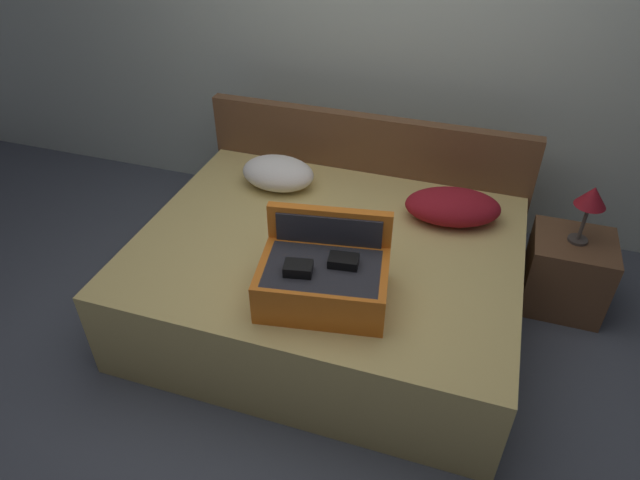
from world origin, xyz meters
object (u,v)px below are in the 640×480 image
at_px(bed, 326,280).
at_px(pillow_center_head, 278,173).
at_px(hard_case_large, 324,277).
at_px(pillow_near_headboard, 453,207).
at_px(nightstand, 566,272).
at_px(table_lamp, 592,200).

bearing_deg(bed, pillow_center_head, 134.77).
bearing_deg(bed, hard_case_large, -74.57).
bearing_deg(hard_case_large, pillow_near_headboard, 50.49).
distance_m(nightstand, table_lamp, 0.50).
bearing_deg(pillow_center_head, pillow_near_headboard, -2.15).
xyz_separation_m(hard_case_large, pillow_center_head, (-0.56, 0.86, -0.03)).
bearing_deg(nightstand, table_lamp, 180.00).
xyz_separation_m(pillow_near_headboard, table_lamp, (0.69, 0.11, 0.11)).
xyz_separation_m(pillow_near_headboard, pillow_center_head, (-1.04, 0.04, 0.00)).
bearing_deg(table_lamp, bed, -157.61).
bearing_deg(bed, table_lamp, 22.39).
relative_size(hard_case_large, pillow_center_head, 1.45).
relative_size(pillow_near_headboard, pillow_center_head, 1.18).
xyz_separation_m(bed, nightstand, (1.28, 0.53, -0.03)).
distance_m(bed, table_lamp, 1.46).
relative_size(hard_case_large, table_lamp, 1.86).
bearing_deg(table_lamp, nightstand, 0.00).
bearing_deg(table_lamp, hard_case_large, -141.26).
height_order(bed, table_lamp, table_lamp).
xyz_separation_m(hard_case_large, pillow_near_headboard, (0.48, 0.82, -0.04)).
distance_m(pillow_near_headboard, nightstand, 0.79).
xyz_separation_m(nightstand, table_lamp, (-0.00, 0.00, 0.50)).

